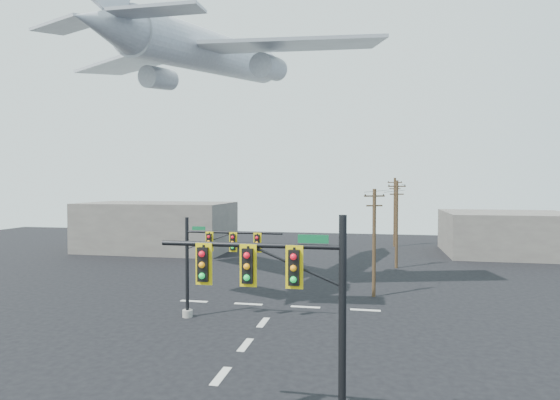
% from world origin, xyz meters
% --- Properties ---
extents(ground, '(120.00, 120.00, 0.00)m').
position_xyz_m(ground, '(0.00, 0.00, 0.00)').
color(ground, black).
rests_on(ground, ground).
extents(lane_markings, '(14.00, 21.20, 0.01)m').
position_xyz_m(lane_markings, '(0.00, 5.33, 0.01)').
color(lane_markings, beige).
rests_on(lane_markings, ground).
extents(signal_mast_near, '(6.57, 0.81, 7.37)m').
position_xyz_m(signal_mast_near, '(3.94, -4.16, 4.14)').
color(signal_mast_near, gray).
rests_on(signal_mast_near, ground).
extents(signal_mast_far, '(6.40, 0.69, 6.28)m').
position_xyz_m(signal_mast_far, '(-3.39, 8.16, 3.56)').
color(signal_mast_far, gray).
rests_on(signal_mast_far, ground).
extents(utility_pole_a, '(1.52, 0.71, 7.99)m').
position_xyz_m(utility_pole_a, '(6.55, 15.90, 4.18)').
color(utility_pole_a, '#49341F').
rests_on(utility_pole_a, ground).
extents(utility_pole_b, '(1.75, 0.44, 8.70)m').
position_xyz_m(utility_pole_b, '(8.77, 28.38, 4.55)').
color(utility_pole_b, '#49341F').
rests_on(utility_pole_b, ground).
extents(utility_pole_c, '(1.88, 0.31, 9.16)m').
position_xyz_m(utility_pole_c, '(9.31, 44.69, 4.79)').
color(utility_pole_c, '#49341F').
rests_on(utility_pole_c, ground).
extents(power_lines, '(4.33, 28.80, 0.56)m').
position_xyz_m(power_lines, '(8.44, 30.24, 8.04)').
color(power_lines, black).
extents(airliner, '(28.36, 30.24, 7.92)m').
position_xyz_m(airliner, '(-6.61, 17.98, 19.07)').
color(airliner, silver).
extents(building_left, '(18.00, 10.00, 6.00)m').
position_xyz_m(building_left, '(-20.00, 35.00, 3.00)').
color(building_left, slate).
rests_on(building_left, ground).
extents(building_right, '(14.00, 12.00, 5.00)m').
position_xyz_m(building_right, '(22.00, 40.00, 2.50)').
color(building_right, slate).
rests_on(building_right, ground).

